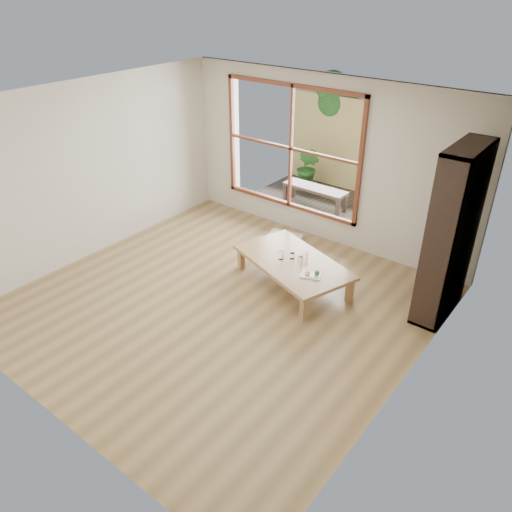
{
  "coord_description": "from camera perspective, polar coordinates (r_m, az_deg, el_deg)",
  "views": [
    {
      "loc": [
        3.72,
        -4.04,
        3.86
      ],
      "look_at": [
        0.17,
        0.51,
        0.55
      ],
      "focal_mm": 35.0,
      "sensor_mm": 36.0,
      "label": 1
    }
  ],
  "objects": [
    {
      "name": "ground",
      "position": [
        6.72,
        -3.87,
        -5.35
      ],
      "size": [
        5.0,
        5.0,
        0.0
      ],
      "primitive_type": "plane",
      "color": "#A68653",
      "rests_on": "ground"
    },
    {
      "name": "low_table",
      "position": [
        6.96,
        4.26,
        -0.83
      ],
      "size": [
        1.89,
        1.43,
        0.37
      ],
      "rotation": [
        0.0,
        0.0,
        -0.33
      ],
      "color": "tan",
      "rests_on": "ground"
    },
    {
      "name": "floor_cushion",
      "position": [
        8.16,
        3.06,
        1.84
      ],
      "size": [
        0.64,
        0.64,
        0.08
      ],
      "primitive_type": "cube",
      "rotation": [
        0.0,
        0.0,
        0.19
      ],
      "color": "beige",
      "rests_on": "ground"
    },
    {
      "name": "bookshelf",
      "position": [
        6.44,
        21.44,
        2.28
      ],
      "size": [
        0.35,
        0.99,
        2.21
      ],
      "primitive_type": "cube",
      "color": "#2F201A",
      "rests_on": "ground"
    },
    {
      "name": "glass_tall",
      "position": [
        6.93,
        2.88,
        0.09
      ],
      "size": [
        0.07,
        0.07,
        0.13
      ],
      "primitive_type": "cylinder",
      "color": "silver",
      "rests_on": "low_table"
    },
    {
      "name": "glass_mid",
      "position": [
        6.86,
        5.04,
        -0.45
      ],
      "size": [
        0.07,
        0.07,
        0.1
      ],
      "primitive_type": "cylinder",
      "color": "silver",
      "rests_on": "low_table"
    },
    {
      "name": "glass_short",
      "position": [
        6.99,
        5.66,
        0.11
      ],
      "size": [
        0.08,
        0.08,
        0.1
      ],
      "primitive_type": "cylinder",
      "color": "silver",
      "rests_on": "low_table"
    },
    {
      "name": "glass_small",
      "position": [
        6.97,
        4.17,
        0.02
      ],
      "size": [
        0.07,
        0.07,
        0.08
      ],
      "primitive_type": "cylinder",
      "color": "silver",
      "rests_on": "low_table"
    },
    {
      "name": "food_tray",
      "position": [
        6.61,
        6.42,
        -2.12
      ],
      "size": [
        0.32,
        0.28,
        0.09
      ],
      "rotation": [
        0.0,
        0.0,
        0.36
      ],
      "color": "white",
      "rests_on": "low_table"
    },
    {
      "name": "deck",
      "position": [
        9.56,
        7.64,
        5.72
      ],
      "size": [
        2.8,
        2.0,
        0.05
      ],
      "primitive_type": "cube",
      "color": "#342B26",
      "rests_on": "ground"
    },
    {
      "name": "garden_bench",
      "position": [
        9.32,
        6.77,
        7.47
      ],
      "size": [
        1.22,
        0.36,
        0.38
      ],
      "rotation": [
        0.0,
        0.0,
        -0.0
      ],
      "color": "#2F201A",
      "rests_on": "deck"
    },
    {
      "name": "bamboo_fence",
      "position": [
        10.07,
        11.01,
        12.19
      ],
      "size": [
        2.8,
        0.06,
        1.8
      ],
      "primitive_type": "cube",
      "color": "tan",
      "rests_on": "ground"
    },
    {
      "name": "shrub_right",
      "position": [
        9.77,
        14.04,
        8.38
      ],
      "size": [
        0.77,
        0.68,
        0.81
      ],
      "primitive_type": "imported",
      "rotation": [
        0.0,
        0.0,
        -0.06
      ],
      "color": "#286023",
      "rests_on": "deck"
    },
    {
      "name": "shrub_left",
      "position": [
        10.11,
        5.96,
        10.02
      ],
      "size": [
        0.54,
        0.46,
        0.87
      ],
      "primitive_type": "imported",
      "rotation": [
        0.0,
        0.0,
        -0.16
      ],
      "color": "#286023",
      "rests_on": "deck"
    },
    {
      "name": "garden_tree",
      "position": [
        10.45,
        8.82,
        17.15
      ],
      "size": [
        1.04,
        0.85,
        2.22
      ],
      "color": "#4C3D2D",
      "rests_on": "ground"
    }
  ]
}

